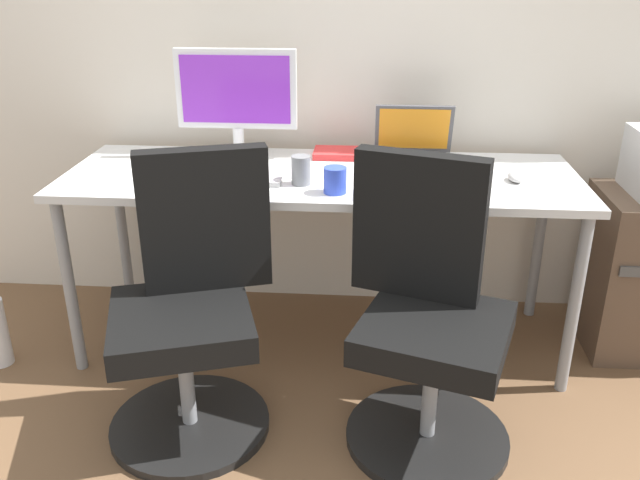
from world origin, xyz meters
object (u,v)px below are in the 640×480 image
(office_chair_right, at_px, (427,321))
(office_chair_left, at_px, (191,311))
(desktop_monitor, at_px, (236,96))
(coffee_mug, at_px, (335,180))
(open_laptop, at_px, (414,150))

(office_chair_right, bearing_deg, office_chair_left, 179.99)
(desktop_monitor, height_order, coffee_mug, desktop_monitor)
(open_laptop, bearing_deg, office_chair_left, -136.25)
(office_chair_left, relative_size, coffee_mug, 10.22)
(desktop_monitor, bearing_deg, coffee_mug, -44.80)
(office_chair_left, height_order, office_chair_right, same)
(desktop_monitor, bearing_deg, open_laptop, -2.97)
(office_chair_right, height_order, desktop_monitor, desktop_monitor)
(office_chair_right, distance_m, coffee_mug, 0.58)
(open_laptop, bearing_deg, office_chair_right, -87.88)
(coffee_mug, bearing_deg, office_chair_left, -143.61)
(office_chair_right, xyz_separation_m, desktop_monitor, (-0.73, 0.74, 0.56))
(office_chair_left, relative_size, desktop_monitor, 1.96)
(office_chair_left, xyz_separation_m, coffee_mug, (0.45, 0.33, 0.35))
(desktop_monitor, bearing_deg, office_chair_right, -45.43)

